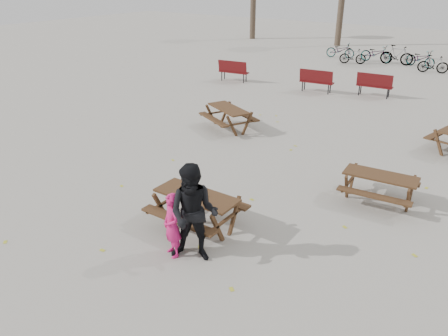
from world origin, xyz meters
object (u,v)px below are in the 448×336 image
Objects in this scene: soda_bottle at (196,194)px; picnic_table_north at (229,119)px; picnic_table_east at (379,189)px; adult at (194,214)px; main_picnic_table at (197,202)px; food_tray at (200,197)px; child at (172,225)px.

soda_bottle reaches higher than picnic_table_north.
soda_bottle is 4.38m from picnic_table_east.
picnic_table_north is at bearing 96.10° from adult.
adult is at bearing -53.83° from main_picnic_table.
adult reaches higher than picnic_table_north.
main_picnic_table is 1.02× the size of picnic_table_north.
picnic_table_east is (2.65, 3.38, -0.44)m from food_tray.
picnic_table_east is 0.93× the size of picnic_table_north.
food_tray reaches higher than picnic_table_north.
adult is 1.10× the size of picnic_table_north.
child is at bearing -125.13° from picnic_table_east.
picnic_table_east is at bearing 51.03° from soda_bottle.
child is 7.42m from picnic_table_north.
soda_bottle is (0.08, -0.09, 0.26)m from main_picnic_table.
adult is 1.18× the size of picnic_table_east.
food_tray is 0.10m from soda_bottle.
picnic_table_east is (2.74, 3.39, -0.49)m from soda_bottle.
child is (0.09, -0.97, -0.14)m from food_tray.
soda_bottle is 0.13× the size of child.
picnic_table_north is at bearing 118.40° from main_picnic_table.
main_picnic_table is 0.28m from food_tray.
picnic_table_east is 6.28m from picnic_table_north.
adult is at bearing -54.15° from soda_bottle.
soda_bottle is at bearing -35.65° from picnic_table_north.
child is 0.54m from adult.
child is at bearing -84.76° from food_tray.
main_picnic_table is 0.29m from soda_bottle.
adult is at bearing -34.68° from picnic_table_north.
picnic_table_north is at bearing 139.86° from child.
picnic_table_east is at bearing 51.92° from food_tray.
adult reaches higher than picnic_table_east.
main_picnic_table is 1.39× the size of child.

